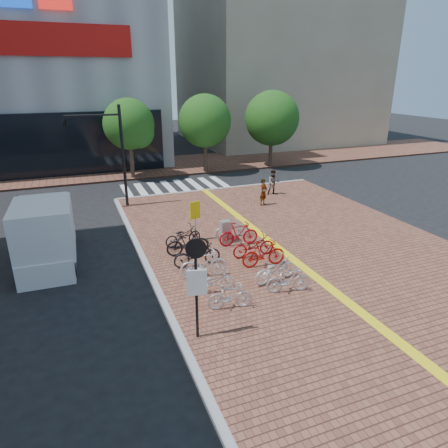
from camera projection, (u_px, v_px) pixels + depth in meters
name	position (u px, v px, depth m)	size (l,w,h in m)	color
ground	(251.00, 270.00, 16.60)	(120.00, 120.00, 0.00)	black
sidewalk	(396.00, 317.00, 13.23)	(14.00, 34.00, 0.15)	brown
tactile_strip	(372.00, 321.00, 12.86)	(0.40, 34.00, 0.01)	yellow
kerb_west	(194.00, 370.00, 10.85)	(0.25, 34.00, 0.15)	gray
kerb_north	(218.00, 189.00, 28.08)	(14.00, 0.25, 0.15)	gray
far_sidewalk	(150.00, 167.00, 34.91)	(70.00, 8.00, 0.15)	brown
building_beige	(276.00, 63.00, 47.53)	(20.00, 18.00, 18.00)	gray
crosswalk	(176.00, 187.00, 29.00)	(7.50, 4.00, 0.01)	silver
street_trees	(217.00, 122.00, 32.13)	(16.20, 4.60, 6.35)	#38281E
bike_0	(230.00, 296.00, 13.41)	(0.44, 1.55, 0.93)	#B6B6BC
bike_1	(214.00, 281.00, 14.47)	(0.56, 1.62, 0.85)	silver
bike_2	(204.00, 264.00, 15.49)	(0.54, 1.91, 1.15)	white
bike_3	(197.00, 254.00, 16.45)	(0.70, 2.00, 1.05)	black
bike_4	(188.00, 243.00, 17.44)	(0.54, 1.90, 1.14)	black
bike_5	(183.00, 236.00, 18.48)	(0.62, 1.78, 0.93)	black
bike_6	(288.00, 280.00, 14.45)	(0.47, 1.66, 1.00)	#B8B8BD
bike_7	(275.00, 269.00, 15.23)	(0.66, 1.91, 1.00)	white
bike_8	(264.00, 254.00, 16.40)	(0.53, 1.89, 1.13)	red
bike_9	(253.00, 246.00, 17.33)	(0.67, 1.93, 1.01)	#A60B0E
bike_10	(239.00, 234.00, 18.45)	(0.53, 1.88, 1.13)	#B70D19
bike_11	(230.00, 228.00, 19.34)	(0.46, 1.63, 0.98)	white
pedestrian_a	(263.00, 192.00, 24.15)	(0.59, 0.39, 1.62)	gray
pedestrian_b	(273.00, 182.00, 26.30)	(0.80, 0.62, 1.65)	#4E5163
utility_box	(225.00, 232.00, 18.81)	(0.49, 0.35, 1.06)	#B5B5BA
yellow_sign	(195.00, 214.00, 18.74)	(0.52, 0.18, 1.94)	#B7B7BC
notice_sign	(196.00, 277.00, 11.36)	(0.59, 0.21, 3.25)	black
traffic_light_pole	(97.00, 139.00, 22.48)	(3.18, 1.23, 5.93)	black
box_truck	(46.00, 234.00, 16.77)	(2.28, 5.00, 2.86)	silver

